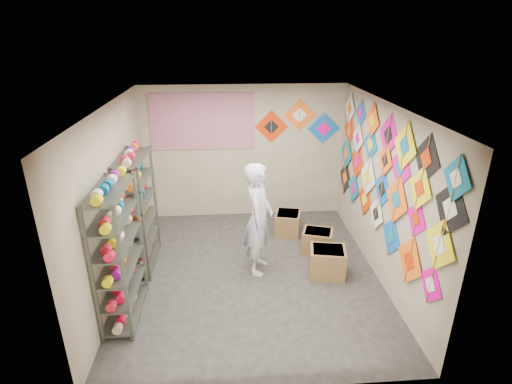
{
  "coord_description": "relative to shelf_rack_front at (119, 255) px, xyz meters",
  "views": [
    {
      "loc": [
        -0.34,
        -5.46,
        3.69
      ],
      "look_at": [
        0.1,
        0.3,
        1.3
      ],
      "focal_mm": 28.0,
      "sensor_mm": 36.0,
      "label": 1
    }
  ],
  "objects": [
    {
      "name": "kite_wall_display",
      "position": [
        3.76,
        0.88,
        0.68
      ],
      "size": [
        0.06,
        4.3,
        2.05
      ],
      "color": "#E20490",
      "rests_on": "room_walls"
    },
    {
      "name": "shelf_rack_back",
      "position": [
        0.0,
        1.3,
        0.0
      ],
      "size": [
        0.4,
        1.1,
        1.9
      ],
      "primitive_type": "cube",
      "color": "#4C5147",
      "rests_on": "ground"
    },
    {
      "name": "shopkeeper",
      "position": [
        1.91,
        0.96,
        -0.03
      ],
      "size": [
        0.86,
        0.73,
        1.83
      ],
      "primitive_type": "imported",
      "rotation": [
        0.0,
        0.0,
        1.35
      ],
      "color": "silver",
      "rests_on": "ground"
    },
    {
      "name": "carton_b",
      "position": [
        2.98,
        1.43,
        -0.74
      ],
      "size": [
        0.61,
        0.55,
        0.41
      ],
      "primitive_type": "cube",
      "rotation": [
        0.0,
        0.0,
        -0.31
      ],
      "color": "olive",
      "rests_on": "ground"
    },
    {
      "name": "shelf_rack_front",
      "position": [
        0.0,
        0.0,
        0.0
      ],
      "size": [
        0.4,
        1.1,
        1.9
      ],
      "primitive_type": "cube",
      "color": "#4C5147",
      "rests_on": "ground"
    },
    {
      "name": "back_wall_kites",
      "position": [
        2.86,
        3.09,
        0.98
      ],
      "size": [
        1.7,
        0.02,
        0.92
      ],
      "color": "red",
      "rests_on": "room_walls"
    },
    {
      "name": "ground",
      "position": [
        1.78,
        0.85,
        -0.95
      ],
      "size": [
        4.5,
        4.5,
        0.0
      ],
      "primitive_type": "plane",
      "color": "#2A2724"
    },
    {
      "name": "string_spools",
      "position": [
        -0.0,
        0.65,
        0.1
      ],
      "size": [
        0.12,
        2.36,
        0.12
      ],
      "color": "#FF0E38",
      "rests_on": "ground"
    },
    {
      "name": "carton_a",
      "position": [
        2.99,
        0.74,
        -0.72
      ],
      "size": [
        0.63,
        0.56,
        0.46
      ],
      "primitive_type": "cube",
      "rotation": [
        0.0,
        0.0,
        -0.19
      ],
      "color": "olive",
      "rests_on": "ground"
    },
    {
      "name": "poster",
      "position": [
        0.98,
        3.08,
        1.05
      ],
      "size": [
        2.0,
        0.01,
        1.1
      ],
      "primitive_type": "cube",
      "color": "#784CA6",
      "rests_on": "room_walls"
    },
    {
      "name": "room_walls",
      "position": [
        1.78,
        0.85,
        0.69
      ],
      "size": [
        4.5,
        4.5,
        4.5
      ],
      "color": "tan",
      "rests_on": "ground"
    },
    {
      "name": "carton_c",
      "position": [
        2.57,
        2.15,
        -0.73
      ],
      "size": [
        0.56,
        0.6,
        0.44
      ],
      "primitive_type": "cube",
      "rotation": [
        0.0,
        0.0,
        -0.24
      ],
      "color": "olive",
      "rests_on": "ground"
    }
  ]
}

